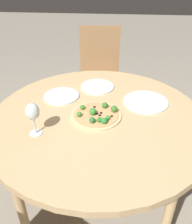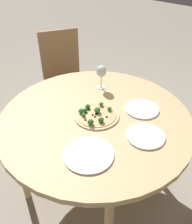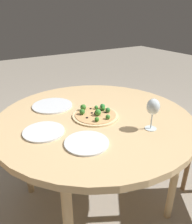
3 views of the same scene
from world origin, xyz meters
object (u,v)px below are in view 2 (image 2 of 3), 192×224
at_px(plate_near, 146,136).
at_px(pizza, 95,114).
at_px(wine_glass, 101,72).
at_px(plate_side, 142,109).
at_px(chair_2, 64,78).
at_px(plate_far, 88,154).

bearing_deg(plate_near, pizza, -176.61).
bearing_deg(pizza, wine_glass, 120.11).
height_order(pizza, plate_side, pizza).
bearing_deg(plate_near, plate_side, 123.17).
distance_m(pizza, plate_near, 0.35).
height_order(chair_2, pizza, chair_2).
xyz_separation_m(chair_2, wine_glass, (0.63, -0.24, 0.37)).
distance_m(pizza, plate_far, 0.34).
relative_size(pizza, plate_far, 1.05).
bearing_deg(wine_glass, plate_near, -28.18).
height_order(chair_2, plate_near, chair_2).
bearing_deg(plate_near, wine_glass, 151.82).
height_order(wine_glass, plate_side, wine_glass).
bearing_deg(plate_far, wine_glass, 120.56).
xyz_separation_m(plate_far, plate_side, (0.03, 0.54, 0.00)).
bearing_deg(pizza, plate_far, -58.98).
bearing_deg(plate_far, chair_2, 139.71).
bearing_deg(wine_glass, pizza, -59.89).
distance_m(chair_2, pizza, 1.00).
bearing_deg(chair_2, plate_side, -72.26).
distance_m(pizza, wine_glass, 0.37).
distance_m(plate_near, plate_far, 0.36).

